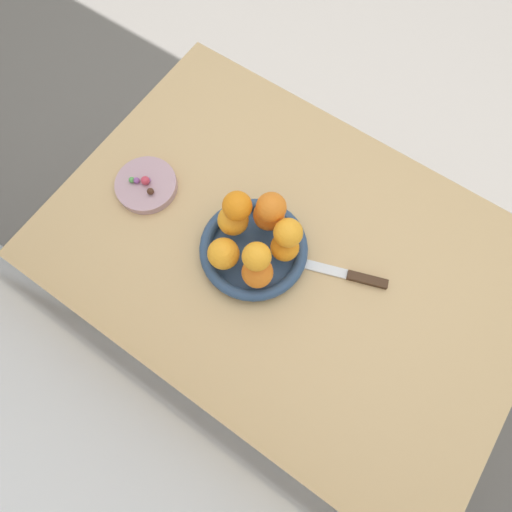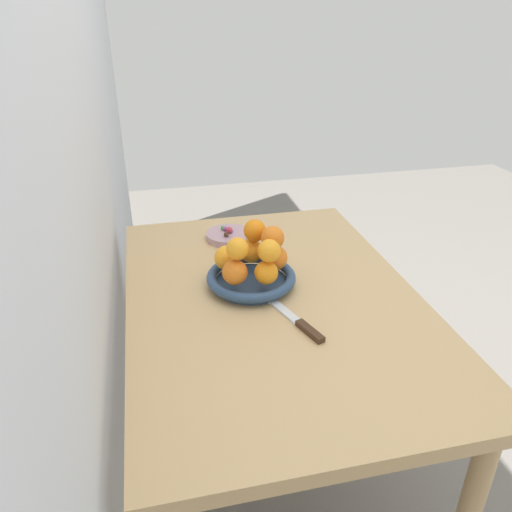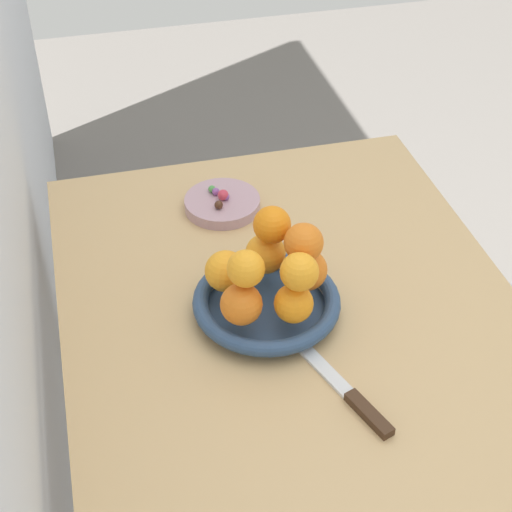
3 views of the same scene
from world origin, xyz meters
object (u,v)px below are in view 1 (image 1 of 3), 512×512
orange_3 (233,220)px  candy_ball_3 (132,180)px  fruit_bowl (254,249)px  knife (340,273)px  orange_2 (269,215)px  orange_5 (237,206)px  orange_4 (223,254)px  orange_7 (288,233)px  candy_ball_4 (148,180)px  orange_6 (271,208)px  dining_table (286,264)px  candy_ball_2 (145,181)px  candy_ball_1 (150,191)px  orange_0 (257,272)px  orange_1 (285,247)px  candy_dish (146,185)px  candy_ball_0 (137,180)px  orange_8 (257,257)px

orange_3 → candy_ball_3: 0.28m
fruit_bowl → knife: bearing=-160.4°
orange_2 → orange_5: (0.05, 0.05, 0.06)m
orange_4 → orange_7: orange_7 is taller
fruit_bowl → candy_ball_4: (0.30, 0.00, 0.01)m
orange_6 → candy_ball_3: size_ratio=4.38×
knife → fruit_bowl: bearing=19.6°
dining_table → orange_3: orange_3 is taller
fruit_bowl → candy_ball_2: size_ratio=11.54×
dining_table → candy_ball_1: 0.37m
orange_3 → fruit_bowl: bearing=167.2°
orange_2 → candy_ball_3: orange_2 is taller
orange_0 → orange_6: (0.04, -0.11, 0.07)m
orange_7 → candy_ball_1: bearing=9.2°
candy_ball_3 → knife: bearing=-170.4°
orange_3 → orange_6: size_ratio=1.08×
orange_6 → knife: (-0.18, -0.01, -0.13)m
orange_1 → orange_4: (0.10, 0.09, 0.00)m
fruit_bowl → orange_7: size_ratio=4.05×
candy_dish → orange_1: orange_1 is taller
orange_1 → orange_4: bearing=41.4°
orange_0 → dining_table: bearing=-102.2°
candy_dish → candy_ball_0: 0.03m
orange_6 → orange_0: bearing=111.0°
orange_1 → orange_7: 0.06m
fruit_bowl → orange_8: orange_8 is taller
orange_6 → candy_ball_0: bearing=12.7°
orange_0 → candy_ball_0: 0.37m
orange_6 → orange_7: orange_6 is taller
fruit_bowl → orange_8: bearing=131.1°
knife → orange_1: bearing=17.8°
orange_0 → orange_1: 0.08m
orange_2 → candy_ball_4: (0.30, 0.07, -0.05)m
candy_ball_1 → candy_ball_2: (0.03, -0.01, 0.00)m
orange_4 → candy_ball_2: bearing=-11.2°
candy_ball_2 → candy_ball_3: (0.03, 0.02, -0.00)m
candy_ball_3 → candy_ball_4: (-0.03, -0.02, 0.00)m
orange_0 → orange_8: bearing=-48.2°
candy_ball_1 → knife: size_ratio=0.06×
fruit_bowl → orange_4: 0.09m
candy_ball_3 → dining_table: bearing=-170.5°
candy_ball_4 → knife: candy_ball_4 is taller
orange_4 → orange_7: 0.15m
dining_table → candy_ball_4: candy_ball_4 is taller
dining_table → orange_4: bearing=45.6°
orange_4 → candy_ball_1: 0.25m
candy_ball_0 → candy_ball_2: bearing=-150.9°
candy_dish → candy_ball_2: size_ratio=6.98×
fruit_bowl → candy_ball_2: 0.30m
orange_7 → candy_ball_2: 0.38m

